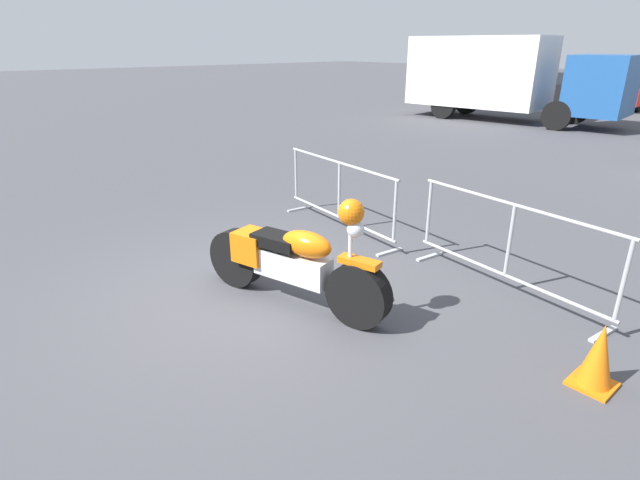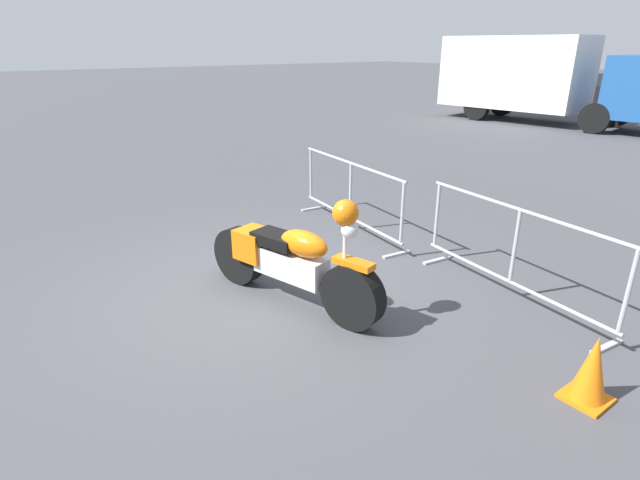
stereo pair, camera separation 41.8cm
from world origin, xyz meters
The scene contains 8 objects.
ground_plane centered at (0.00, 0.00, 0.00)m, with size 120.00×120.00×0.00m, color #424247.
motorcycle centered at (0.52, 0.31, 0.51)m, with size 2.32×0.77×1.33m.
crowd_barrier_near centered at (-0.87, 2.34, 0.56)m, with size 2.57×0.73×1.07m.
crowd_barrier_far centered at (1.92, 2.34, 0.56)m, with size 2.57×0.73×1.07m.
box_truck centered at (-5.64, 15.12, 1.64)m, with size 7.90×3.08×2.98m.
parked_car_white centered at (-9.93, 23.48, 0.73)m, with size 2.02×4.34×1.43m.
parked_car_black centered at (-6.86, 23.10, 0.74)m, with size 2.06×4.42×1.46m.
traffic_cone centered at (3.34, 1.31, 0.29)m, with size 0.34×0.34×0.59m.
Camera 2 is at (4.68, -2.41, 2.70)m, focal length 28.00 mm.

